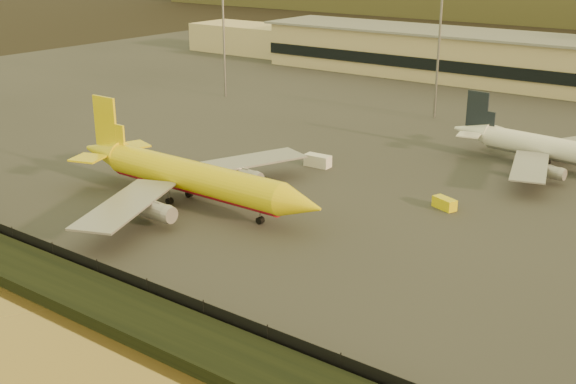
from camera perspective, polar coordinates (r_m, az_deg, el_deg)
name	(u,v)px	position (r m, az deg, el deg)	size (l,w,h in m)	color
ground	(217,255)	(87.74, -5.65, -4.97)	(900.00, 900.00, 0.00)	black
embankment	(105,304)	(77.08, -14.23, -8.56)	(320.00, 7.00, 1.40)	black
tarmac	(505,111)	(166.97, 16.81, 6.12)	(320.00, 220.00, 0.20)	#2D2D2D
perimeter_fence	(135,284)	(79.05, -12.03, -7.15)	(300.00, 0.05, 2.20)	black
terminal_building	(497,60)	(198.97, 16.16, 10.02)	(202.00, 25.00, 12.60)	#C7B68A
apron_light_masts	(554,58)	(140.88, 20.29, 9.91)	(152.20, 12.20, 25.40)	slate
dhl_cargo_jet	(190,177)	(102.76, -7.72, 1.15)	(44.60, 43.89, 13.38)	yellow
white_narrowbody_jet	(558,150)	(125.65, 20.55, 3.10)	(38.09, 36.96, 10.94)	white
gse_vehicle_yellow	(444,203)	(103.48, 12.26, -0.88)	(3.50, 1.58, 1.58)	yellow
gse_vehicle_white	(318,161)	(120.07, 2.37, 2.49)	(4.37, 1.97, 1.97)	white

